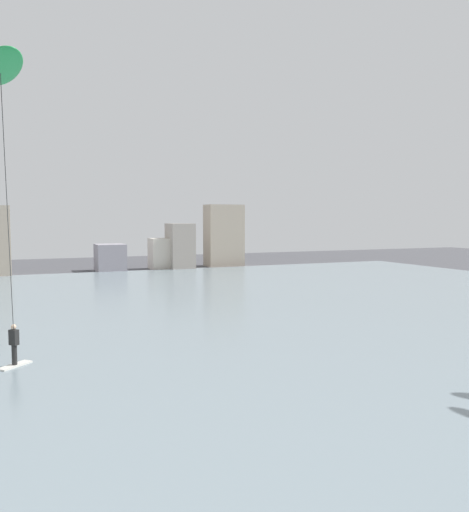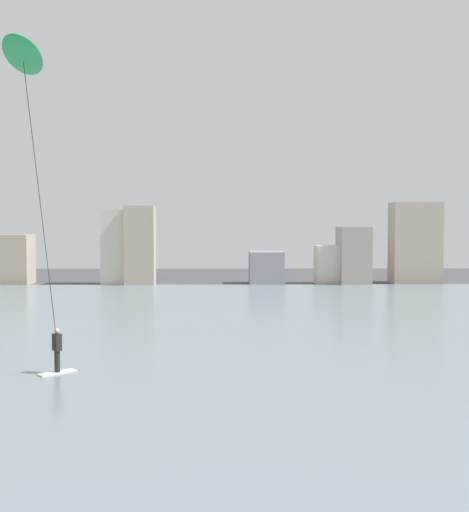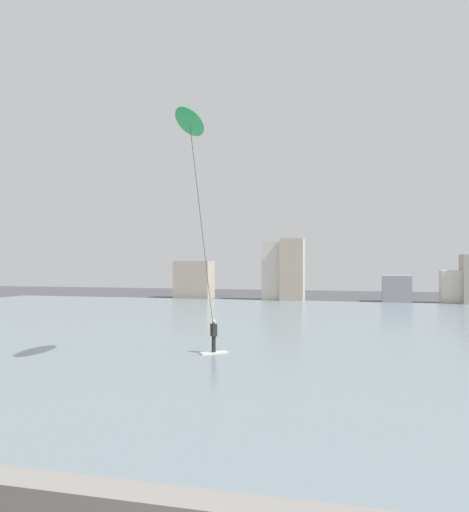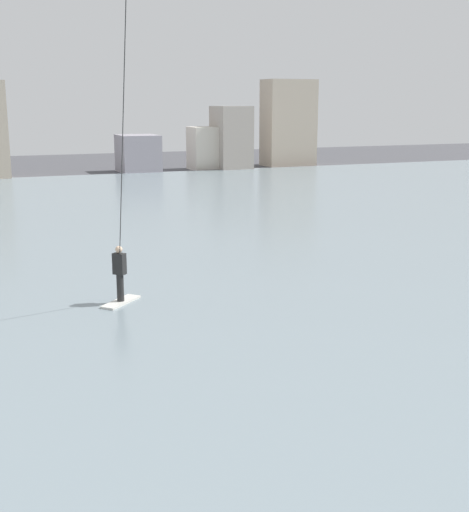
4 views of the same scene
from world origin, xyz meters
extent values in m
cube|color=gray|center=(0.00, 30.32, 0.05)|extent=(84.00, 52.00, 0.10)
cube|color=gray|center=(5.40, 57.91, 1.52)|extent=(3.14, 3.61, 3.04)
cube|color=beige|center=(12.42, 57.93, 1.81)|extent=(4.77, 2.70, 3.62)
cube|color=#A89E93|center=(13.47, 57.29, 2.68)|extent=(2.79, 3.41, 5.35)
cube|color=#B7A893|center=(19.60, 58.63, 3.83)|extent=(4.55, 2.70, 7.66)
cube|color=silver|center=(-4.66, 20.72, 0.13)|extent=(1.32, 1.28, 0.06)
cylinder|color=black|center=(-4.66, 20.72, 0.55)|extent=(0.20, 0.20, 0.78)
cube|color=black|center=(-4.66, 20.72, 1.24)|extent=(0.39, 0.40, 0.60)
sphere|color=beige|center=(-4.66, 20.72, 1.65)|extent=(0.20, 0.20, 0.20)
cylinder|color=#333333|center=(-4.73, 19.19, 5.84)|extent=(0.16, 3.08, 9.31)
camera|label=1|loc=(-4.55, -0.59, 5.79)|focal=35.87mm
camera|label=2|loc=(1.31, -2.62, 5.42)|focal=45.61mm
camera|label=3|loc=(2.90, -3.82, 4.58)|focal=36.84mm
camera|label=4|loc=(-8.67, 2.42, 5.64)|focal=47.72mm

